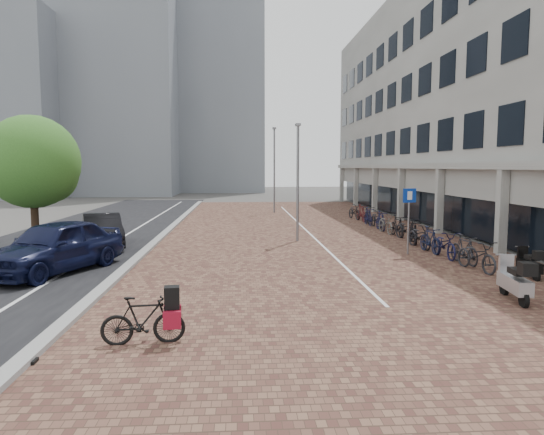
{
  "coord_description": "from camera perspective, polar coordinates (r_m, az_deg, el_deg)",
  "views": [
    {
      "loc": [
        -1.35,
        -14.37,
        3.4
      ],
      "look_at": [
        0.0,
        6.0,
        1.3
      ],
      "focal_mm": 32.56,
      "sensor_mm": 36.0,
      "label": 1
    }
  ],
  "objects": [
    {
      "name": "ground",
      "position": [
        14.83,
        1.55,
        -7.38
      ],
      "size": [
        140.0,
        140.0,
        0.0
      ],
      "primitive_type": "plane",
      "color": "#474442",
      "rests_on": "ground"
    },
    {
      "name": "plaza_brick",
      "position": [
        26.8,
        3.42,
        -1.4
      ],
      "size": [
        14.5,
        42.0,
        0.04
      ],
      "primitive_type": "cube",
      "color": "brown",
      "rests_on": "ground"
    },
    {
      "name": "street_asphalt",
      "position": [
        27.67,
        -19.82,
        -1.53
      ],
      "size": [
        8.0,
        50.0,
        0.03
      ],
      "primitive_type": "cube",
      "color": "black",
      "rests_on": "ground"
    },
    {
      "name": "curb",
      "position": [
        26.84,
        -11.8,
        -1.38
      ],
      "size": [
        0.35,
        42.0,
        0.14
      ],
      "primitive_type": "cube",
      "color": "gray",
      "rests_on": "ground"
    },
    {
      "name": "lane_line",
      "position": [
        27.18,
        -15.77,
        -1.49
      ],
      "size": [
        0.12,
        44.0,
        0.0
      ],
      "primitive_type": "cube",
      "color": "white",
      "rests_on": "street_asphalt"
    },
    {
      "name": "parking_line",
      "position": [
        26.82,
        3.84,
        -1.35
      ],
      "size": [
        0.1,
        30.0,
        0.0
      ],
      "primitive_type": "cube",
      "color": "white",
      "rests_on": "plaza_brick"
    },
    {
      "name": "office_building",
      "position": [
        33.96,
        21.87,
        14.0
      ],
      "size": [
        8.4,
        40.0,
        15.0
      ],
      "color": "#A9A9A4",
      "rests_on": "ground"
    },
    {
      "name": "bg_towers",
      "position": [
        65.49,
        -15.73,
        14.94
      ],
      "size": [
        33.0,
        23.0,
        32.0
      ],
      "color": "gray",
      "rests_on": "ground"
    },
    {
      "name": "car_navy",
      "position": [
        17.32,
        -23.85,
        -3.07
      ],
      "size": [
        3.87,
        5.42,
        1.71
      ],
      "primitive_type": "imported",
      "rotation": [
        0.0,
        0.0,
        -0.41
      ],
      "color": "black",
      "rests_on": "ground"
    },
    {
      "name": "car_dark",
      "position": [
        22.26,
        -19.04,
        -1.4
      ],
      "size": [
        2.8,
        4.54,
        1.41
      ],
      "primitive_type": "imported",
      "rotation": [
        0.0,
        0.0,
        0.33
      ],
      "color": "black",
      "rests_on": "ground"
    },
    {
      "name": "hero_bike",
      "position": [
        9.91,
        -14.69,
        -11.35
      ],
      "size": [
        1.63,
        0.61,
        1.12
      ],
      "rotation": [
        0.0,
        0.0,
        1.67
      ],
      "color": "black",
      "rests_on": "ground"
    },
    {
      "name": "shoes",
      "position": [
        9.77,
        -26.39,
        -14.88
      ],
      "size": [
        0.32,
        0.27,
        0.08
      ],
      "primitive_type": null,
      "rotation": [
        0.0,
        0.0,
        0.02
      ],
      "color": "black",
      "rests_on": "ground"
    },
    {
      "name": "scooter_front",
      "position": [
        13.93,
        26.26,
        -6.46
      ],
      "size": [
        0.74,
        1.72,
        1.14
      ],
      "primitive_type": null,
      "rotation": [
        0.0,
        0.0,
        -0.14
      ],
      "color": "#B4B4B9",
      "rests_on": "ground"
    },
    {
      "name": "scooter_mid",
      "position": [
        17.07,
        27.62,
        -4.69
      ],
      "size": [
        0.56,
        1.4,
        0.94
      ],
      "primitive_type": null,
      "rotation": [
        0.0,
        0.0,
        -0.1
      ],
      "color": "black",
      "rests_on": "ground"
    },
    {
      "name": "parking_sign",
      "position": [
        19.65,
        15.56,
        0.82
      ],
      "size": [
        0.54,
        0.14,
        2.58
      ],
      "rotation": [
        0.0,
        0.0,
        0.18
      ],
      "color": "slate",
      "rests_on": "ground"
    },
    {
      "name": "lamp_near",
      "position": [
        22.33,
        2.99,
        3.91
      ],
      "size": [
        0.12,
        0.12,
        5.28
      ],
      "primitive_type": "cylinder",
      "color": "slate",
      "rests_on": "ground"
    },
    {
      "name": "lamp_far",
      "position": [
        36.44,
        0.26,
        5.41
      ],
      "size": [
        0.12,
        0.12,
        6.21
      ],
      "primitive_type": "cylinder",
      "color": "slate",
      "rests_on": "ground"
    },
    {
      "name": "street_tree",
      "position": [
        22.43,
        -25.67,
        5.53
      ],
      "size": [
        3.78,
        3.78,
        5.5
      ],
      "color": "#382619",
      "rests_on": "ground"
    },
    {
      "name": "bike_row",
      "position": [
        24.8,
        14.12,
        -0.97
      ],
      "size": [
        1.23,
        18.15,
        1.05
      ],
      "color": "black",
      "rests_on": "ground"
    }
  ]
}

